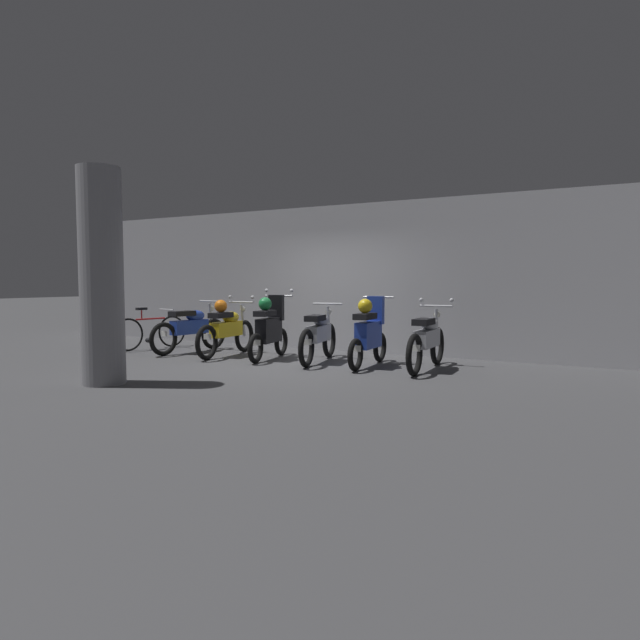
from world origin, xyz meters
name	(u,v)px	position (x,y,z in m)	size (l,w,h in m)	color
ground_plane	(282,363)	(0.00, 0.00, 0.00)	(80.00, 80.00, 0.00)	#424244
back_wall	(340,278)	(0.00, 2.24, 1.49)	(16.00, 0.30, 2.99)	#ADADB2
motorbike_slot_0	(190,328)	(-2.44, 0.38, 0.49)	(0.56, 1.95, 1.03)	black
motorbike_slot_1	(227,328)	(-1.47, 0.31, 0.53)	(0.59, 1.95, 1.15)	black
motorbike_slot_2	(269,328)	(-0.49, 0.33, 0.57)	(0.58, 1.67, 1.29)	black
motorbike_slot_3	(319,334)	(0.48, 0.45, 0.49)	(0.61, 1.93, 1.03)	black
motorbike_slot_4	(369,333)	(1.46, 0.41, 0.57)	(0.56, 1.68, 1.18)	black
motorbike_slot_5	(427,340)	(2.44, 0.52, 0.49)	(0.59, 1.95, 1.15)	black
bicycle	(151,332)	(-3.55, 0.39, 0.36)	(0.52, 1.70, 0.89)	black
support_pillar	(101,277)	(-1.13, -2.84, 1.49)	(0.59, 0.59, 2.99)	gray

